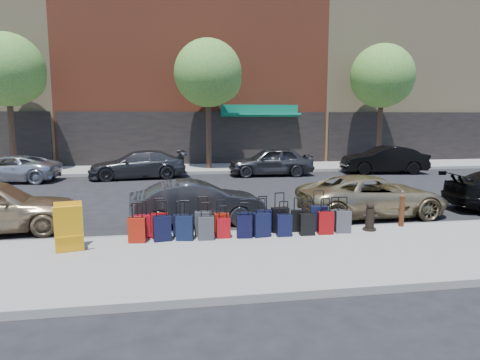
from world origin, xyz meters
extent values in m
plane|color=black|center=(0.00, 0.00, 0.00)|extent=(120.00, 120.00, 0.00)
cube|color=gray|center=(0.00, -6.50, 0.07)|extent=(60.00, 4.00, 0.15)
cube|color=gray|center=(0.00, 10.00, 0.07)|extent=(60.00, 4.00, 0.15)
cube|color=gray|center=(0.00, -4.48, 0.07)|extent=(60.00, 0.08, 0.15)
cube|color=gray|center=(0.00, 7.98, 0.07)|extent=(60.00, 0.08, 0.15)
cube|color=brown|center=(0.00, 18.00, 10.00)|extent=(17.00, 12.00, 20.00)
cube|color=black|center=(0.00, 11.95, 1.70)|extent=(16.66, 0.15, 3.40)
cube|color=#0A6249|center=(4.00, 11.60, 3.20)|extent=(5.00, 0.91, 0.27)
cube|color=#0A6249|center=(4.00, 11.90, 3.55)|extent=(5.00, 0.10, 0.60)
cube|color=tan|center=(16.00, 18.00, 9.00)|extent=(15.00, 12.00, 18.00)
cube|color=black|center=(16.00, 11.95, 1.70)|extent=(14.70, 0.15, 3.40)
cylinder|color=black|center=(-10.00, 9.50, 2.55)|extent=(0.30, 0.30, 4.80)
sphere|color=#3C7727|center=(-10.00, 9.50, 5.52)|extent=(3.80, 3.80, 3.80)
sphere|color=#3C7727|center=(-9.40, 9.50, 5.14)|extent=(2.58, 2.58, 2.58)
cylinder|color=black|center=(0.50, 9.50, 2.55)|extent=(0.30, 0.30, 4.80)
sphere|color=#3C7727|center=(0.50, 9.50, 5.52)|extent=(3.80, 3.80, 3.80)
sphere|color=#3C7727|center=(1.10, 9.50, 5.14)|extent=(2.58, 2.58, 2.58)
cylinder|color=black|center=(11.00, 9.50, 2.55)|extent=(0.30, 0.30, 4.80)
sphere|color=#3C7727|center=(11.00, 9.50, 5.52)|extent=(3.80, 3.80, 3.80)
sphere|color=#3C7727|center=(11.60, 9.50, 5.14)|extent=(2.58, 2.58, 2.58)
cube|color=#A40A18|center=(-2.44, -4.76, 0.43)|extent=(0.40, 0.25, 0.56)
cylinder|color=black|center=(-2.44, -4.76, 1.04)|extent=(0.21, 0.06, 0.03)
cube|color=#930909|center=(-2.02, -4.80, 0.45)|extent=(0.41, 0.23, 0.60)
cylinder|color=black|center=(-2.02, -4.80, 1.10)|extent=(0.23, 0.04, 0.03)
cube|color=black|center=(-1.52, -4.78, 0.42)|extent=(0.37, 0.21, 0.54)
cylinder|color=black|center=(-1.52, -4.78, 1.01)|extent=(0.20, 0.04, 0.03)
cube|color=#3A3A3F|center=(-0.98, -4.82, 0.45)|extent=(0.42, 0.25, 0.61)
cylinder|color=black|center=(-0.98, -4.82, 1.11)|extent=(0.23, 0.05, 0.03)
cube|color=#981909|center=(-0.52, -4.80, 0.42)|extent=(0.37, 0.22, 0.54)
cylinder|color=black|center=(-0.52, -4.80, 1.01)|extent=(0.20, 0.04, 0.03)
cube|color=black|center=(0.06, -4.79, 0.42)|extent=(0.36, 0.20, 0.54)
cylinder|color=black|center=(0.06, -4.79, 1.01)|extent=(0.20, 0.03, 0.03)
cube|color=black|center=(0.55, -4.79, 0.44)|extent=(0.42, 0.27, 0.58)
cylinder|color=black|center=(0.55, -4.79, 1.08)|extent=(0.22, 0.07, 0.03)
cube|color=black|center=(0.98, -4.79, 0.47)|extent=(0.43, 0.26, 0.63)
cylinder|color=black|center=(0.98, -4.79, 1.15)|extent=(0.24, 0.05, 0.03)
cube|color=black|center=(1.46, -4.80, 0.42)|extent=(0.39, 0.26, 0.55)
cylinder|color=black|center=(1.46, -4.80, 1.02)|extent=(0.21, 0.07, 0.03)
cube|color=black|center=(1.98, -4.85, 0.48)|extent=(0.48, 0.32, 0.66)
cylinder|color=black|center=(1.98, -4.85, 1.19)|extent=(0.25, 0.08, 0.03)
cube|color=#323236|center=(2.45, -4.82, 0.42)|extent=(0.39, 0.26, 0.53)
cylinder|color=black|center=(2.45, -4.82, 1.00)|extent=(0.20, 0.07, 0.03)
cube|color=#951809|center=(-2.54, -5.11, 0.44)|extent=(0.42, 0.27, 0.58)
cylinder|color=black|center=(-2.54, -5.11, 1.08)|extent=(0.22, 0.06, 0.03)
cube|color=black|center=(-1.97, -5.09, 0.45)|extent=(0.43, 0.29, 0.60)
cylinder|color=black|center=(-1.97, -5.09, 1.10)|extent=(0.23, 0.06, 0.03)
cube|color=black|center=(-1.44, -5.10, 0.44)|extent=(0.43, 0.30, 0.59)
cylinder|color=black|center=(-1.44, -5.10, 1.09)|extent=(0.23, 0.07, 0.03)
cube|color=#343439|center=(-0.94, -5.16, 0.43)|extent=(0.39, 0.24, 0.56)
cylinder|color=black|center=(-0.94, -5.16, 1.04)|extent=(0.21, 0.04, 0.03)
cube|color=#99090F|center=(-0.51, -5.07, 0.39)|extent=(0.33, 0.19, 0.49)
cylinder|color=black|center=(-0.51, -5.07, 0.92)|extent=(0.18, 0.03, 0.03)
cube|color=black|center=(0.00, -5.14, 0.42)|extent=(0.38, 0.25, 0.53)
cylinder|color=black|center=(0.00, -5.14, 1.00)|extent=(0.21, 0.05, 0.03)
cube|color=black|center=(0.43, -5.12, 0.44)|extent=(0.43, 0.29, 0.59)
cylinder|color=black|center=(0.43, -5.12, 1.08)|extent=(0.23, 0.07, 0.03)
cube|color=black|center=(0.98, -5.16, 0.42)|extent=(0.37, 0.21, 0.54)
cylinder|color=black|center=(0.98, -5.16, 1.00)|extent=(0.20, 0.03, 0.03)
cube|color=black|center=(1.57, -5.16, 0.42)|extent=(0.37, 0.22, 0.54)
cylinder|color=black|center=(1.57, -5.16, 1.00)|extent=(0.21, 0.04, 0.03)
cube|color=maroon|center=(2.06, -5.14, 0.43)|extent=(0.40, 0.26, 0.56)
cylinder|color=black|center=(2.06, -5.14, 1.04)|extent=(0.21, 0.05, 0.03)
cube|color=#3D3D42|center=(2.54, -5.09, 0.43)|extent=(0.40, 0.26, 0.57)
cylinder|color=black|center=(2.54, -5.09, 1.05)|extent=(0.22, 0.05, 0.03)
cylinder|color=black|center=(3.32, -4.99, 0.18)|extent=(0.33, 0.33, 0.06)
cylinder|color=black|center=(3.32, -4.99, 0.46)|extent=(0.22, 0.22, 0.52)
sphere|color=black|center=(3.32, -4.99, 0.79)|extent=(0.20, 0.20, 0.20)
cylinder|color=black|center=(3.32, -4.99, 0.52)|extent=(0.38, 0.22, 0.09)
cylinder|color=#38190C|center=(4.35, -4.74, 0.55)|extent=(0.13, 0.13, 0.81)
cylinder|color=#38190C|center=(4.35, -4.74, 0.96)|extent=(0.15, 0.15, 0.04)
cube|color=orange|center=(-3.91, -5.73, 0.68)|extent=(0.63, 0.38, 1.05)
cube|color=orange|center=(-3.99, -5.36, 0.68)|extent=(0.63, 0.38, 1.05)
cube|color=orange|center=(-3.95, -5.54, 0.52)|extent=(0.65, 0.50, 0.02)
imported|color=#363639|center=(-0.99, -3.03, 0.63)|extent=(3.91, 1.66, 1.26)
imported|color=tan|center=(4.42, -2.87, 0.64)|extent=(4.60, 2.18, 1.27)
imported|color=silver|center=(-9.29, 6.57, 0.63)|extent=(4.76, 2.56, 1.27)
imported|color=#363638|center=(-3.34, 6.85, 0.69)|extent=(4.97, 2.44, 1.39)
imported|color=#343437|center=(3.52, 6.80, 0.76)|extent=(4.50, 1.95, 1.51)
imported|color=black|center=(9.88, 6.71, 0.75)|extent=(4.70, 2.16, 1.49)
camera|label=1|loc=(-1.76, -15.06, 3.04)|focal=32.00mm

